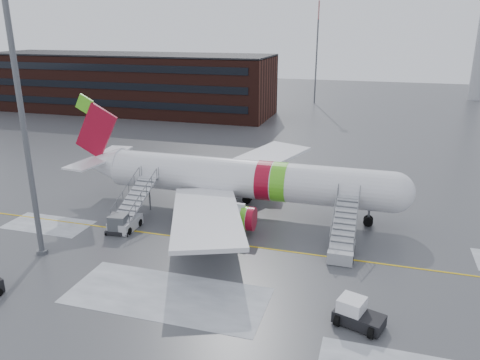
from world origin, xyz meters
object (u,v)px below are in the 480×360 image
(pushback_tug, at_px, (356,314))
(airliner, at_px, (237,179))
(uld_container, at_px, (119,225))
(airstair_aft, at_px, (129,215))
(light_mast_near, at_px, (18,92))
(airstair_fwd, at_px, (343,242))

(pushback_tug, bearing_deg, airliner, 128.33)
(uld_container, bearing_deg, airstair_aft, 85.65)
(airliner, distance_m, uld_container, 12.21)
(airliner, xyz_separation_m, light_mast_near, (-12.71, -13.56, 9.83))
(airliner, bearing_deg, airstair_aft, -142.53)
(airstair_fwd, distance_m, pushback_tug, 9.73)
(airstair_fwd, distance_m, uld_container, 19.80)
(airstair_fwd, bearing_deg, pushback_tug, -80.16)
(airliner, distance_m, pushback_tug, 20.71)
(airliner, xyz_separation_m, pushback_tug, (12.74, -16.11, -2.65))
(airliner, xyz_separation_m, airstair_aft, (-8.53, -6.54, -2.35))
(airliner, xyz_separation_m, airstair_fwd, (11.08, -6.54, -2.35))
(airstair_aft, distance_m, pushback_tug, 23.32)
(pushback_tug, bearing_deg, airstair_fwd, 99.84)
(light_mast_near, bearing_deg, pushback_tug, -5.73)
(airliner, height_order, light_mast_near, light_mast_near)
(airstair_fwd, bearing_deg, uld_container, -175.15)
(pushback_tug, distance_m, light_mast_near, 28.46)
(airliner, relative_size, airstair_aft, 4.55)
(airstair_fwd, relative_size, light_mast_near, 0.30)
(airstair_fwd, distance_m, light_mast_near, 27.64)
(airliner, distance_m, airstair_aft, 11.00)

